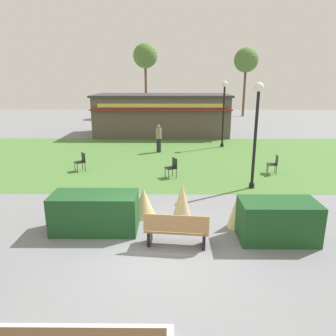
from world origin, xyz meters
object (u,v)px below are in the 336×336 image
(park_bench, at_px, (177,230))
(cafe_chair_west, at_px, (81,160))
(cafe_chair_east, at_px, (274,163))
(lamppost_far, at_px, (224,106))
(cafe_chair_center, at_px, (172,166))
(person_strolling, at_px, (159,138))
(parked_car_west_slot, at_px, (137,115))
(tree_left_bg, at_px, (246,61))
(food_kiosk, at_px, (162,114))
(tree_right_bg, at_px, (145,56))
(lamppost_mid, at_px, (256,124))
(parked_car_center_slot, at_px, (190,115))

(park_bench, distance_m, cafe_chair_west, 8.51)
(park_bench, distance_m, cafe_chair_east, 8.32)
(lamppost_far, bearing_deg, cafe_chair_center, -115.97)
(person_strolling, bearing_deg, cafe_chair_east, -110.46)
(park_bench, relative_size, cafe_chair_east, 1.96)
(park_bench, xyz_separation_m, person_strolling, (-0.88, 11.39, 0.38))
(cafe_chair_west, height_order, parked_car_west_slot, parked_car_west_slot)
(person_strolling, relative_size, tree_left_bg, 0.21)
(cafe_chair_east, xyz_separation_m, tree_left_bg, (3.88, 24.35, 5.87))
(food_kiosk, height_order, tree_right_bg, tree_right_bg)
(park_bench, bearing_deg, lamppost_far, 75.98)
(lamppost_mid, bearing_deg, food_kiosk, 106.79)
(lamppost_far, bearing_deg, person_strolling, -158.34)
(parked_car_west_slot, bearing_deg, cafe_chair_west, -92.53)
(cafe_chair_east, height_order, tree_right_bg, tree_right_bg)
(cafe_chair_center, bearing_deg, park_bench, -89.36)
(cafe_chair_east, relative_size, parked_car_west_slot, 0.21)
(food_kiosk, bearing_deg, parked_car_center_slot, 70.53)
(lamppost_far, height_order, cafe_chair_east, lamppost_far)
(cafe_chair_west, relative_size, parked_car_west_slot, 0.21)
(parked_car_west_slot, height_order, tree_right_bg, tree_right_bg)
(cafe_chair_east, bearing_deg, parked_car_west_slot, 113.61)
(cafe_chair_east, relative_size, person_strolling, 0.53)
(cafe_chair_west, distance_m, parked_car_center_slot, 19.83)
(park_bench, relative_size, lamppost_far, 0.41)
(lamppost_mid, bearing_deg, cafe_chair_west, 162.17)
(lamppost_mid, relative_size, tree_right_bg, 0.51)
(park_bench, height_order, cafe_chair_center, park_bench)
(lamppost_far, xyz_separation_m, tree_right_bg, (-6.33, 17.98, 4.20))
(park_bench, height_order, tree_right_bg, tree_right_bg)
(lamppost_far, bearing_deg, tree_left_bg, 73.60)
(lamppost_far, distance_m, cafe_chair_east, 6.70)
(cafe_chair_east, bearing_deg, cafe_chair_center, -172.40)
(cafe_chair_west, xyz_separation_m, cafe_chair_east, (9.20, -0.39, 0.00))
(lamppost_far, relative_size, tree_left_bg, 0.54)
(cafe_chair_center, relative_size, parked_car_center_slot, 0.21)
(tree_left_bg, bearing_deg, cafe_chair_east, -99.06)
(park_bench, bearing_deg, tree_right_bg, 95.67)
(food_kiosk, height_order, person_strolling, food_kiosk)
(lamppost_far, height_order, food_kiosk, lamppost_far)
(park_bench, xyz_separation_m, parked_car_west_slot, (-3.65, 26.01, 0.16))
(lamppost_mid, bearing_deg, parked_car_center_slot, 93.41)
(lamppost_far, xyz_separation_m, food_kiosk, (-4.11, 5.13, -1.06))
(park_bench, height_order, lamppost_far, lamppost_far)
(cafe_chair_center, relative_size, person_strolling, 0.53)
(lamppost_mid, bearing_deg, tree_right_bg, 103.43)
(cafe_chair_center, height_order, tree_right_bg, tree_right_bg)
(park_bench, height_order, parked_car_west_slot, parked_car_west_slot)
(person_strolling, xyz_separation_m, tree_left_bg, (9.48, 19.80, 5.54))
(lamppost_far, height_order, cafe_chair_west, lamppost_far)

